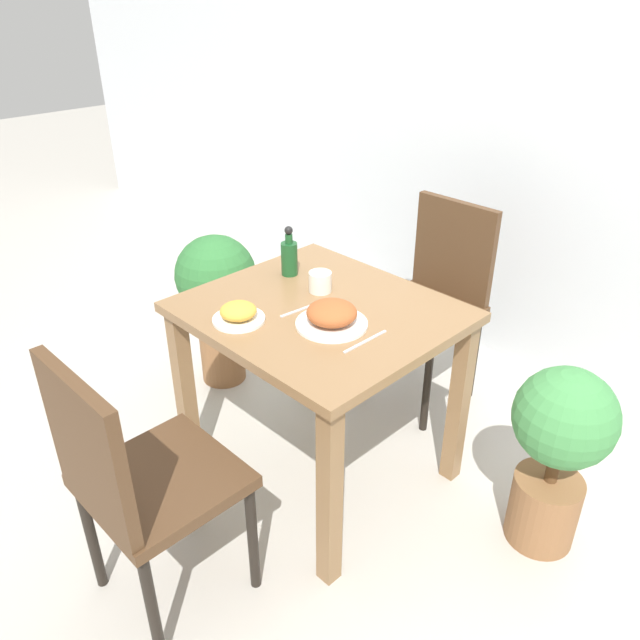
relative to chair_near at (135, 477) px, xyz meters
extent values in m
plane|color=#B7B2A8|center=(-0.07, 0.80, -0.52)|extent=(16.00, 16.00, 0.00)
cube|color=silver|center=(-0.07, 2.12, 0.78)|extent=(8.00, 0.05, 2.60)
cube|color=olive|center=(-0.07, 0.80, 0.20)|extent=(0.89, 0.79, 0.04)
cube|color=olive|center=(-0.46, 0.45, -0.17)|extent=(0.06, 0.06, 0.71)
cube|color=olive|center=(0.33, 0.45, -0.17)|extent=(0.06, 0.06, 0.71)
cube|color=olive|center=(-0.46, 1.15, -0.17)|extent=(0.06, 0.06, 0.71)
cube|color=olive|center=(0.33, 1.15, -0.17)|extent=(0.06, 0.06, 0.71)
cube|color=#4C331E|center=(0.00, 0.08, -0.07)|extent=(0.42, 0.42, 0.04)
cube|color=#4C331E|center=(0.00, -0.11, 0.17)|extent=(0.40, 0.04, 0.44)
cylinder|color=black|center=(0.18, 0.26, -0.31)|extent=(0.03, 0.03, 0.44)
cylinder|color=black|center=(-0.18, 0.26, -0.31)|extent=(0.03, 0.03, 0.44)
cylinder|color=black|center=(0.18, -0.10, -0.31)|extent=(0.03, 0.03, 0.44)
cylinder|color=black|center=(-0.18, -0.10, -0.31)|extent=(0.03, 0.03, 0.44)
cube|color=#4C331E|center=(-0.10, 1.48, -0.07)|extent=(0.42, 0.42, 0.04)
cube|color=#4C331E|center=(-0.10, 1.67, 0.17)|extent=(0.40, 0.04, 0.44)
cylinder|color=black|center=(-0.28, 1.30, -0.31)|extent=(0.03, 0.03, 0.44)
cylinder|color=black|center=(0.08, 1.30, -0.31)|extent=(0.03, 0.03, 0.44)
cylinder|color=black|center=(-0.28, 1.66, -0.31)|extent=(0.03, 0.03, 0.44)
cylinder|color=black|center=(0.08, 1.66, -0.31)|extent=(0.03, 0.03, 0.44)
cylinder|color=white|center=(0.05, 0.74, 0.22)|extent=(0.24, 0.24, 0.01)
ellipsoid|color=#A35128|center=(0.05, 0.74, 0.27)|extent=(0.17, 0.17, 0.07)
cylinder|color=white|center=(-0.19, 0.54, 0.22)|extent=(0.18, 0.18, 0.01)
ellipsoid|color=gold|center=(-0.19, 0.54, 0.26)|extent=(0.12, 0.12, 0.05)
cylinder|color=silver|center=(-0.16, 0.89, 0.26)|extent=(0.08, 0.08, 0.08)
cylinder|color=#194C23|center=(-0.35, 0.91, 0.28)|extent=(0.06, 0.06, 0.13)
cylinder|color=#194C23|center=(-0.35, 0.91, 0.37)|extent=(0.03, 0.03, 0.04)
sphere|color=black|center=(-0.35, 0.91, 0.40)|extent=(0.03, 0.03, 0.03)
cube|color=silver|center=(-0.10, 0.74, 0.22)|extent=(0.03, 0.17, 0.00)
cube|color=silver|center=(0.20, 0.74, 0.22)|extent=(0.01, 0.19, 0.00)
cylinder|color=brown|center=(-0.87, 0.92, -0.39)|extent=(0.21, 0.21, 0.26)
cylinder|color=brown|center=(-0.87, 0.92, -0.20)|extent=(0.04, 0.04, 0.11)
sphere|color=#2D6B33|center=(-0.87, 0.92, 0.04)|extent=(0.37, 0.37, 0.37)
cylinder|color=brown|center=(0.73, 1.11, -0.39)|extent=(0.24, 0.24, 0.27)
cylinder|color=brown|center=(0.73, 1.11, -0.21)|extent=(0.04, 0.04, 0.10)
sphere|color=#428947|center=(0.73, 1.11, 0.01)|extent=(0.33, 0.33, 0.33)
camera|label=1|loc=(1.31, -0.55, 1.25)|focal=35.00mm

